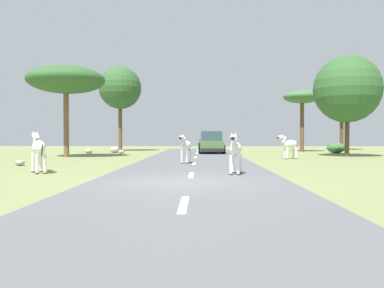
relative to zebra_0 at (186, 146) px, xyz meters
name	(u,v)px	position (x,y,z in m)	size (l,w,h in m)	color
ground_plane	(178,183)	(0.07, -8.08, -0.91)	(90.00, 90.00, 0.00)	olive
road	(190,182)	(0.41, -8.08, -0.88)	(6.00, 64.00, 0.05)	#56595B
lane_markings	(188,186)	(0.41, -9.08, -0.85)	(0.16, 56.00, 0.01)	silver
zebra_0	(186,146)	(0.00, 0.00, 0.00)	(0.69, 1.48, 1.44)	silver
zebra_1	(289,144)	(6.11, 4.77, -0.01)	(1.48, 0.95, 1.50)	silver
zebra_2	(235,150)	(1.95, -5.77, 0.01)	(0.59, 1.54, 1.46)	silver
zebra_3	(38,148)	(-5.38, -4.86, 0.04)	(1.13, 1.51, 1.59)	silver
car_0	(209,142)	(1.58, 20.11, -0.06)	(2.21, 4.43, 1.74)	red
car_1	(212,143)	(1.60, 12.45, -0.06)	(2.04, 4.35, 1.74)	#476B38
tree_0	(302,98)	(9.89, 16.94, 3.94)	(3.36, 3.36, 5.55)	brown
tree_1	(120,88)	(-6.86, 18.07, 5.00)	(3.98, 3.98, 7.92)	brown
tree_3	(66,80)	(-8.25, 6.91, 4.21)	(5.13, 5.13, 6.05)	brown
tree_4	(342,92)	(15.04, 21.56, 4.92)	(3.93, 3.93, 7.83)	#4C3823
tree_5	(347,89)	(10.77, 8.06, 3.70)	(4.57, 4.57, 6.90)	#4C3823
bush_2	(336,148)	(11.78, 13.37, -0.47)	(1.46, 1.32, 0.88)	#386633
rock_0	(115,150)	(-6.43, 13.61, -0.65)	(0.76, 0.70, 0.52)	#A89E8C
rock_1	(121,152)	(-5.65, 12.39, -0.75)	(0.46, 0.50, 0.31)	#A89E8C
rock_3	(89,151)	(-8.38, 12.71, -0.72)	(0.63, 0.68, 0.38)	#A89E8C
rock_4	(20,163)	(-7.76, -1.13, -0.77)	(0.43, 0.43, 0.28)	gray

